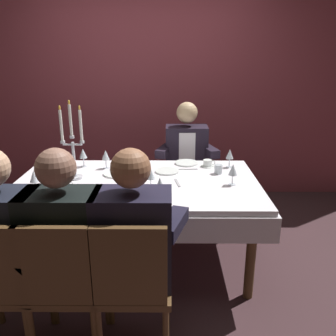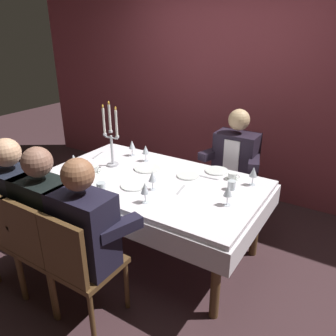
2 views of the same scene
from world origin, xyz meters
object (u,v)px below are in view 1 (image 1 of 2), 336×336
(wine_glass_6, at_px, (230,155))
(seated_diner_3, at_px, (186,151))
(coffee_cup_0, at_px, (64,185))
(dinner_plate_2, at_px, (128,189))
(coffee_cup_1, at_px, (208,164))
(wine_glass_5, at_px, (83,154))
(seated_diner_2, at_px, (133,238))
(wine_glass_3, at_px, (34,177))
(dinner_plate_1, at_px, (186,163))
(dinner_plate_0, at_px, (118,173))
(water_tumbler_0, at_px, (218,169))
(wine_glass_2, at_px, (106,156))
(wine_glass_4, at_px, (160,184))
(dining_table, at_px, (137,195))
(wine_glass_0, at_px, (151,174))
(dinner_plate_3, at_px, (167,171))
(seated_diner_0, at_px, (0,238))
(wine_glass_1, at_px, (233,170))
(seated_diner_1, at_px, (63,238))
(candelabra, at_px, (73,147))
(water_tumbler_1, at_px, (103,197))

(wine_glass_6, relative_size, seated_diner_3, 0.13)
(wine_glass_6, bearing_deg, coffee_cup_0, -158.51)
(dinner_plate_2, distance_m, coffee_cup_1, 0.85)
(wine_glass_5, distance_m, seated_diner_2, 1.38)
(wine_glass_3, xyz_separation_m, seated_diner_2, (0.77, -0.65, -0.12))
(dinner_plate_1, height_order, seated_diner_3, seated_diner_3)
(dinner_plate_0, relative_size, water_tumbler_0, 3.27)
(dinner_plate_2, height_order, wine_glass_2, wine_glass_2)
(wine_glass_2, distance_m, seated_diner_3, 0.93)
(wine_glass_4, xyz_separation_m, water_tumbler_0, (0.47, 0.56, -0.08))
(wine_glass_4, xyz_separation_m, seated_diner_3, (0.23, 1.26, -0.12))
(dinner_plate_2, xyz_separation_m, wine_glass_4, (0.24, -0.18, 0.11))
(wine_glass_5, bearing_deg, seated_diner_3, 29.28)
(dinner_plate_0, xyz_separation_m, wine_glass_5, (-0.33, 0.20, 0.11))
(dining_table, height_order, wine_glass_0, wine_glass_0)
(dinner_plate_3, distance_m, seated_diner_0, 1.43)
(dinner_plate_3, relative_size, wine_glass_6, 1.23)
(wine_glass_0, distance_m, wine_glass_1, 0.62)
(seated_diner_3, bearing_deg, coffee_cup_0, -132.34)
(dinner_plate_0, relative_size, dinner_plate_3, 1.24)
(dinner_plate_3, xyz_separation_m, seated_diner_1, (-0.56, -1.11, -0.01))
(dinner_plate_3, bearing_deg, dinner_plate_2, -124.71)
(wine_glass_5, bearing_deg, dinner_plate_2, -50.93)
(candelabra, xyz_separation_m, water_tumbler_0, (1.16, 0.13, -0.22))
(dinner_plate_1, bearing_deg, coffee_cup_1, -23.74)
(wine_glass_1, bearing_deg, dinner_plate_1, 121.49)
(dinner_plate_1, xyz_separation_m, wine_glass_4, (-0.22, -0.82, 0.11))
(candelabra, relative_size, wine_glass_6, 3.79)
(dinner_plate_1, xyz_separation_m, seated_diner_2, (-0.35, -1.34, -0.01))
(dinner_plate_2, bearing_deg, wine_glass_4, -36.56)
(wine_glass_0, xyz_separation_m, wine_glass_3, (-0.83, -0.07, 0.00))
(wine_glass_6, xyz_separation_m, water_tumbler_1, (-0.96, -0.80, -0.07))
(wine_glass_6, relative_size, seated_diner_0, 0.13)
(dinner_plate_2, relative_size, seated_diner_3, 0.19)
(coffee_cup_1, bearing_deg, dinner_plate_0, -164.66)
(coffee_cup_1, bearing_deg, dinner_plate_2, -138.75)
(dinner_plate_0, xyz_separation_m, wine_glass_2, (-0.13, 0.15, 0.11))
(wine_glass_5, xyz_separation_m, coffee_cup_0, (-0.02, -0.52, -0.09))
(wine_glass_0, height_order, seated_diner_1, seated_diner_1)
(dining_table, xyz_separation_m, coffee_cup_1, (0.59, 0.37, 0.15))
(wine_glass_0, bearing_deg, wine_glass_2, 130.73)
(dinner_plate_1, bearing_deg, wine_glass_4, -104.72)
(dinner_plate_0, xyz_separation_m, seated_diner_0, (-0.50, -1.05, -0.01))
(coffee_cup_1, distance_m, seated_diner_2, 1.37)
(dining_table, height_order, dinner_plate_2, dinner_plate_2)
(seated_diner_2, bearing_deg, dinner_plate_0, 102.28)
(candelabra, xyz_separation_m, seated_diner_0, (-0.17, -0.94, -0.26))
(dinner_plate_0, height_order, wine_glass_6, wine_glass_6)
(coffee_cup_0, xyz_separation_m, coffee_cup_1, (1.12, 0.53, 0.00))
(dinner_plate_1, distance_m, seated_diner_0, 1.72)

